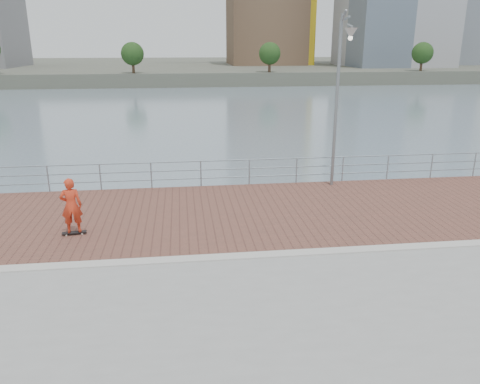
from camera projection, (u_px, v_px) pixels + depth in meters
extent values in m
plane|color=slate|center=(248.00, 318.00, 13.89)|extent=(400.00, 400.00, 0.00)
cube|color=brown|center=(234.00, 213.00, 16.67)|extent=(40.00, 6.80, 0.02)
cube|color=#B7B5AD|center=(249.00, 256.00, 13.27)|extent=(40.00, 0.40, 0.06)
cube|color=#4C5142|center=(186.00, 67.00, 129.25)|extent=(320.00, 95.00, 2.50)
cylinder|color=#8C9EA8|center=(48.00, 179.00, 18.87)|extent=(0.06, 0.06, 1.10)
cylinder|color=#8C9EA8|center=(100.00, 177.00, 19.11)|extent=(0.06, 0.06, 1.10)
cylinder|color=#8C9EA8|center=(151.00, 176.00, 19.36)|extent=(0.06, 0.06, 1.10)
cylinder|color=#8C9EA8|center=(201.00, 174.00, 19.60)|extent=(0.06, 0.06, 1.10)
cylinder|color=#8C9EA8|center=(249.00, 172.00, 19.84)|extent=(0.06, 0.06, 1.10)
cylinder|color=#8C9EA8|center=(296.00, 171.00, 20.09)|extent=(0.06, 0.06, 1.10)
cylinder|color=#8C9EA8|center=(343.00, 169.00, 20.33)|extent=(0.06, 0.06, 1.10)
cylinder|color=#8C9EA8|center=(387.00, 168.00, 20.58)|extent=(0.06, 0.06, 1.10)
cylinder|color=#8C9EA8|center=(431.00, 166.00, 20.82)|extent=(0.06, 0.06, 1.10)
cylinder|color=#8C9EA8|center=(474.00, 165.00, 21.07)|extent=(0.06, 0.06, 1.10)
cylinder|color=#8C9EA8|center=(225.00, 160.00, 19.55)|extent=(39.00, 0.05, 0.05)
cylinder|color=#8C9EA8|center=(225.00, 169.00, 19.67)|extent=(39.00, 0.05, 0.05)
cylinder|color=#8C9EA8|center=(225.00, 177.00, 19.78)|extent=(39.00, 0.05, 0.05)
cylinder|color=gray|center=(336.00, 107.00, 18.94)|extent=(0.13, 0.13, 6.62)
cylinder|color=gray|center=(347.00, 20.00, 17.41)|extent=(0.08, 1.10, 0.08)
cone|color=#B2B2AD|center=(351.00, 25.00, 16.96)|extent=(0.49, 0.49, 0.39)
cube|color=black|center=(74.00, 232.00, 14.75)|extent=(0.76, 0.28, 0.03)
cylinder|color=beige|center=(66.00, 235.00, 14.65)|extent=(0.06, 0.04, 0.06)
cylinder|color=beige|center=(82.00, 234.00, 14.76)|extent=(0.06, 0.04, 0.06)
cylinder|color=beige|center=(67.00, 234.00, 14.77)|extent=(0.06, 0.04, 0.06)
cylinder|color=beige|center=(82.00, 232.00, 14.88)|extent=(0.06, 0.04, 0.06)
imported|color=red|center=(71.00, 206.00, 14.48)|extent=(0.69, 0.50, 1.77)
cube|color=brown|center=(266.00, 0.00, 114.81)|extent=(18.00, 18.00, 30.32)
cylinder|color=#473323|center=(133.00, 64.00, 84.21)|extent=(0.50, 0.50, 3.16)
sphere|color=#193814|center=(132.00, 54.00, 83.65)|extent=(4.07, 4.07, 4.07)
cylinder|color=#473323|center=(270.00, 63.00, 87.18)|extent=(0.50, 0.50, 3.15)
sphere|color=#193814|center=(270.00, 53.00, 86.63)|extent=(4.05, 4.05, 4.05)
cylinder|color=#473323|center=(421.00, 63.00, 90.75)|extent=(0.50, 0.50, 3.16)
sphere|color=#193814|center=(423.00, 53.00, 90.20)|extent=(4.07, 4.07, 4.07)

